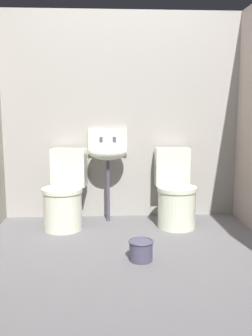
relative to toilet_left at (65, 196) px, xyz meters
name	(u,v)px	position (x,y,z in m)	size (l,w,h in m)	color
ground_plane	(128,267)	(0.59, -0.93, -0.36)	(2.95, 2.95, 0.08)	slate
wall_back	(121,117)	(0.59, 0.40, 0.78)	(2.95, 0.10, 2.21)	#9E9991
toilet_left	(65,196)	(0.00, 0.00, 0.00)	(0.46, 0.64, 0.78)	silver
toilet_right	(175,194)	(1.13, 0.00, 0.00)	(0.40, 0.59, 0.78)	silver
sink	(108,151)	(0.44, 0.19, 0.43)	(0.42, 0.35, 0.99)	#48445B
bucket	(141,250)	(0.69, -0.90, -0.23)	(0.20, 0.20, 0.17)	#48445B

